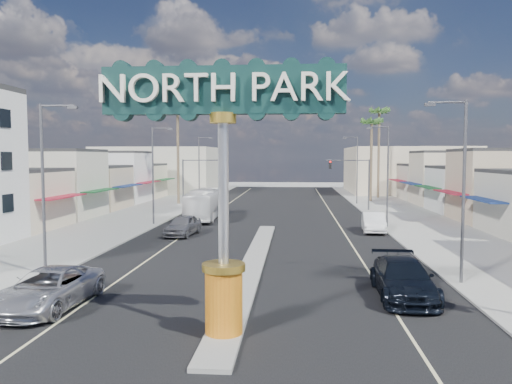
% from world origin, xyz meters
% --- Properties ---
extents(ground, '(160.00, 160.00, 0.00)m').
position_xyz_m(ground, '(0.00, 30.00, 0.00)').
color(ground, gray).
rests_on(ground, ground).
extents(road, '(20.00, 120.00, 0.01)m').
position_xyz_m(road, '(0.00, 30.00, 0.01)').
color(road, black).
rests_on(road, ground).
extents(median_island, '(1.30, 30.00, 0.16)m').
position_xyz_m(median_island, '(0.00, 14.00, 0.08)').
color(median_island, gray).
rests_on(median_island, ground).
extents(sidewalk_left, '(8.00, 120.00, 0.12)m').
position_xyz_m(sidewalk_left, '(-14.00, 30.00, 0.06)').
color(sidewalk_left, gray).
rests_on(sidewalk_left, ground).
extents(sidewalk_right, '(8.00, 120.00, 0.12)m').
position_xyz_m(sidewalk_right, '(14.00, 30.00, 0.06)').
color(sidewalk_right, gray).
rests_on(sidewalk_right, ground).
extents(storefront_row_left, '(12.00, 42.00, 6.00)m').
position_xyz_m(storefront_row_left, '(-24.00, 43.00, 3.00)').
color(storefront_row_left, beige).
rests_on(storefront_row_left, ground).
extents(storefront_row_right, '(12.00, 42.00, 6.00)m').
position_xyz_m(storefront_row_right, '(24.00, 43.00, 3.00)').
color(storefront_row_right, '#B7B29E').
rests_on(storefront_row_right, ground).
extents(backdrop_far_left, '(20.00, 20.00, 8.00)m').
position_xyz_m(backdrop_far_left, '(-22.00, 75.00, 4.00)').
color(backdrop_far_left, '#B7B29E').
rests_on(backdrop_far_left, ground).
extents(backdrop_far_right, '(20.00, 20.00, 8.00)m').
position_xyz_m(backdrop_far_right, '(22.00, 75.00, 4.00)').
color(backdrop_far_right, beige).
rests_on(backdrop_far_right, ground).
extents(gateway_sign, '(8.20, 1.50, 9.15)m').
position_xyz_m(gateway_sign, '(0.00, 1.98, 5.93)').
color(gateway_sign, '#D25C10').
rests_on(gateway_sign, median_island).
extents(traffic_signal_left, '(5.09, 0.45, 6.00)m').
position_xyz_m(traffic_signal_left, '(-9.18, 43.99, 4.27)').
color(traffic_signal_left, '#47474C').
rests_on(traffic_signal_left, ground).
extents(traffic_signal_right, '(5.09, 0.45, 6.00)m').
position_xyz_m(traffic_signal_right, '(9.18, 43.99, 4.27)').
color(traffic_signal_right, '#47474C').
rests_on(traffic_signal_right, ground).
extents(streetlight_l_near, '(2.03, 0.22, 9.00)m').
position_xyz_m(streetlight_l_near, '(-10.43, 10.00, 5.07)').
color(streetlight_l_near, '#47474C').
rests_on(streetlight_l_near, ground).
extents(streetlight_l_mid, '(2.03, 0.22, 9.00)m').
position_xyz_m(streetlight_l_mid, '(-10.43, 30.00, 5.07)').
color(streetlight_l_mid, '#47474C').
rests_on(streetlight_l_mid, ground).
extents(streetlight_l_far, '(2.03, 0.22, 9.00)m').
position_xyz_m(streetlight_l_far, '(-10.43, 52.00, 5.07)').
color(streetlight_l_far, '#47474C').
rests_on(streetlight_l_far, ground).
extents(streetlight_r_near, '(2.03, 0.22, 9.00)m').
position_xyz_m(streetlight_r_near, '(10.43, 10.00, 5.07)').
color(streetlight_r_near, '#47474C').
rests_on(streetlight_r_near, ground).
extents(streetlight_r_mid, '(2.03, 0.22, 9.00)m').
position_xyz_m(streetlight_r_mid, '(10.43, 30.00, 5.07)').
color(streetlight_r_mid, '#47474C').
rests_on(streetlight_r_mid, ground).
extents(streetlight_r_far, '(2.03, 0.22, 9.00)m').
position_xyz_m(streetlight_r_far, '(10.43, 52.00, 5.07)').
color(streetlight_r_far, '#47474C').
rests_on(streetlight_r_far, ground).
extents(palm_left_far, '(2.60, 2.60, 13.10)m').
position_xyz_m(palm_left_far, '(-13.00, 50.00, 11.50)').
color(palm_left_far, brown).
rests_on(palm_left_far, ground).
extents(palm_right_mid, '(2.60, 2.60, 12.10)m').
position_xyz_m(palm_right_mid, '(13.00, 56.00, 10.60)').
color(palm_right_mid, brown).
rests_on(palm_right_mid, ground).
extents(palm_right_far, '(2.60, 2.60, 14.10)m').
position_xyz_m(palm_right_far, '(15.00, 62.00, 12.39)').
color(palm_right_far, brown).
rests_on(palm_right_far, ground).
extents(suv_left, '(3.04, 6.01, 1.63)m').
position_xyz_m(suv_left, '(-7.76, 4.78, 0.81)').
color(suv_left, '#BCBBC1').
rests_on(suv_left, ground).
extents(suv_right, '(2.49, 5.93, 1.71)m').
position_xyz_m(suv_right, '(7.27, 7.53, 0.85)').
color(suv_right, black).
rests_on(suv_right, ground).
extents(car_parked_left, '(2.48, 5.03, 1.65)m').
position_xyz_m(car_parked_left, '(-6.51, 24.18, 0.82)').
color(car_parked_left, slate).
rests_on(car_parked_left, ground).
extents(car_parked_right, '(2.13, 5.15, 1.66)m').
position_xyz_m(car_parked_right, '(9.00, 27.30, 0.83)').
color(car_parked_right, white).
rests_on(car_parked_right, ground).
extents(city_bus, '(2.95, 10.95, 3.02)m').
position_xyz_m(city_bus, '(-6.74, 34.88, 1.51)').
color(city_bus, white).
rests_on(city_bus, ground).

